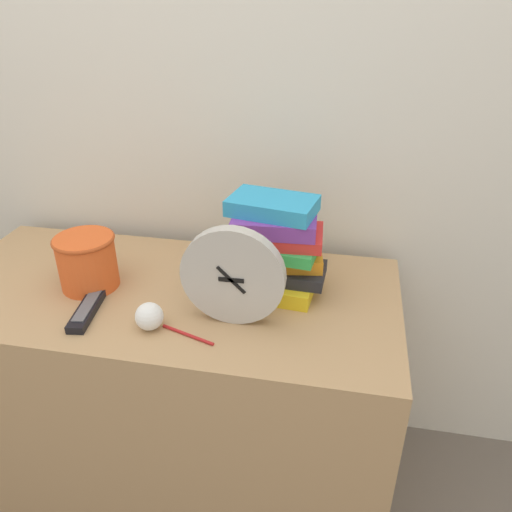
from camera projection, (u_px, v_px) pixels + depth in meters
wall_back at (195, 93)px, 1.47m from camera, size 6.00×0.04×2.40m
desk at (175, 390)px, 1.55m from camera, size 1.28×0.60×0.74m
desk_clock at (233, 277)px, 1.19m from camera, size 0.26×0.04×0.26m
book_stack at (277, 247)px, 1.33m from camera, size 0.27×0.21×0.26m
basket at (87, 260)px, 1.36m from camera, size 0.17×0.17×0.15m
tv_remote at (88, 308)px, 1.28m from camera, size 0.07×0.20×0.02m
crumpled_paper_ball at (149, 316)px, 1.21m from camera, size 0.07×0.07×0.07m
pen at (188, 335)px, 1.19m from camera, size 0.14×0.05×0.01m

